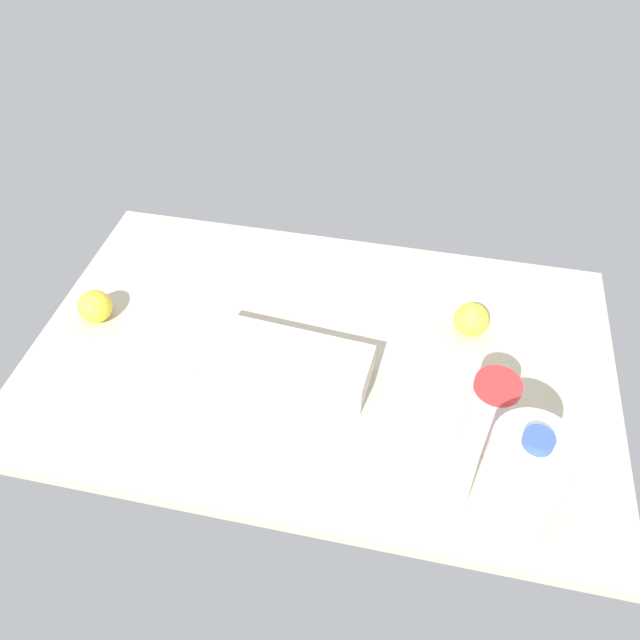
{
  "coord_description": "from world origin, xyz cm",
  "views": [
    {
      "loc": [
        17.39,
        -83.08,
        101.56
      ],
      "look_at": [
        0.0,
        0.0,
        13.0
      ],
      "focal_mm": 35.0,
      "sensor_mm": 36.0,
      "label": 1
    }
  ],
  "objects_px": {
    "milk_jug": "(518,485)",
    "tumbler_cup": "(489,412)",
    "lemon_beside_bowl": "(471,320)",
    "egg_carton": "(287,361)",
    "lemon_near_front": "(96,305)"
  },
  "relations": [
    {
      "from": "lemon_beside_bowl",
      "to": "milk_jug",
      "type": "bearing_deg",
      "value": -80.22
    },
    {
      "from": "tumbler_cup",
      "to": "lemon_beside_bowl",
      "type": "height_order",
      "value": "tumbler_cup"
    },
    {
      "from": "egg_carton",
      "to": "milk_jug",
      "type": "bearing_deg",
      "value": -23.97
    },
    {
      "from": "tumbler_cup",
      "to": "lemon_beside_bowl",
      "type": "xyz_separation_m",
      "value": [
        -0.03,
        0.27,
        -0.05
      ]
    },
    {
      "from": "egg_carton",
      "to": "lemon_beside_bowl",
      "type": "bearing_deg",
      "value": 33.21
    },
    {
      "from": "milk_jug",
      "to": "lemon_beside_bowl",
      "type": "xyz_separation_m",
      "value": [
        -0.07,
        0.43,
        -0.08
      ]
    },
    {
      "from": "lemon_near_front",
      "to": "lemon_beside_bowl",
      "type": "distance_m",
      "value": 0.81
    },
    {
      "from": "milk_jug",
      "to": "tumbler_cup",
      "type": "bearing_deg",
      "value": 104.25
    },
    {
      "from": "tumbler_cup",
      "to": "lemon_near_front",
      "type": "relative_size",
      "value": 2.3
    },
    {
      "from": "tumbler_cup",
      "to": "lemon_beside_bowl",
      "type": "distance_m",
      "value": 0.28
    },
    {
      "from": "tumbler_cup",
      "to": "egg_carton",
      "type": "relative_size",
      "value": 0.5
    },
    {
      "from": "tumbler_cup",
      "to": "lemon_near_front",
      "type": "xyz_separation_m",
      "value": [
        -0.83,
        0.15,
        -0.05
      ]
    },
    {
      "from": "egg_carton",
      "to": "lemon_beside_bowl",
      "type": "xyz_separation_m",
      "value": [
        0.35,
        0.19,
        0.0
      ]
    },
    {
      "from": "lemon_near_front",
      "to": "lemon_beside_bowl",
      "type": "bearing_deg",
      "value": 8.69
    },
    {
      "from": "egg_carton",
      "to": "lemon_beside_bowl",
      "type": "distance_m",
      "value": 0.4
    }
  ]
}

